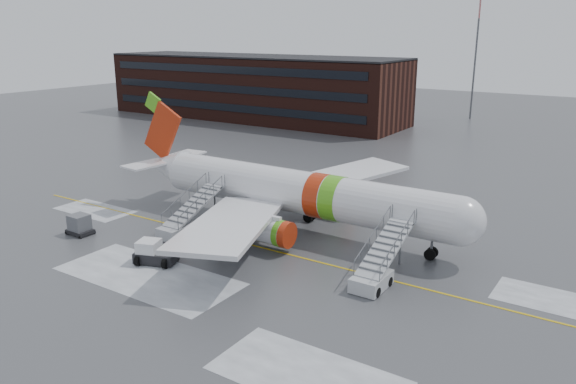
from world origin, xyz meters
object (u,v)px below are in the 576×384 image
Objects in this scene: airliner at (291,191)px; pushback_tug at (153,253)px; airstair_fwd at (376,270)px; airstair_aft at (183,223)px; uld_container at (80,225)px.

airliner is 13.43m from pushback_tug.
airstair_fwd and airstair_aft have the same top height.
airliner is at bearing 149.92° from airstair_fwd.
pushback_tug is (2.44, -5.84, -0.28)m from airstair_aft.
airstair_aft is at bearing 180.00° from airstair_fwd.
airstair_aft is at bearing 32.94° from uld_container.
airliner is at bearing 69.92° from pushback_tug.
airstair_aft is at bearing -136.81° from airliner.
pushback_tug reaches higher than uld_container.
airliner is 18.70m from uld_container.
airliner is 4.55× the size of airstair_aft.
uld_container is (-10.03, 0.92, 0.03)m from pushback_tug.
airliner is 13.25m from airstair_fwd.
uld_container is at bearing -147.06° from airstair_aft.
uld_container is (-14.55, -11.45, -2.60)m from airliner.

